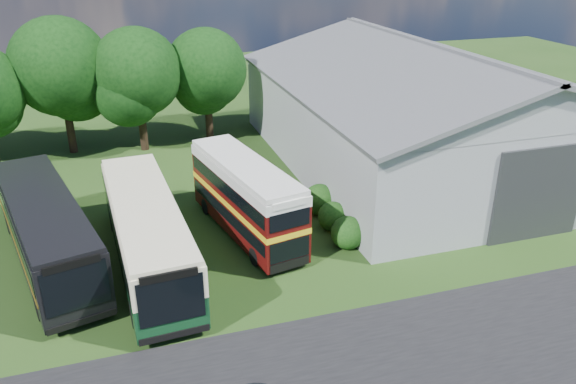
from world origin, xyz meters
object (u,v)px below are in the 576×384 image
object	(u,v)px
storage_shed	(420,101)
bus_dark_single	(47,229)
bus_maroon_double	(246,199)
bus_green_single	(147,232)

from	to	relation	value
storage_shed	bus_dark_single	size ratio (longest dim) A/B	1.97
bus_maroon_double	bus_dark_single	distance (m)	9.60
bus_dark_single	storage_shed	bearing A→B (deg)	2.88
bus_green_single	bus_maroon_double	distance (m)	5.47
storage_shed	bus_maroon_double	world-z (taller)	storage_shed
bus_green_single	bus_maroon_double	bearing A→B (deg)	16.04
bus_green_single	bus_dark_single	distance (m)	4.77
bus_maroon_double	storage_shed	bearing A→B (deg)	15.46
bus_maroon_double	bus_dark_single	bearing A→B (deg)	169.34
storage_shed	bus_green_single	distance (m)	21.15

